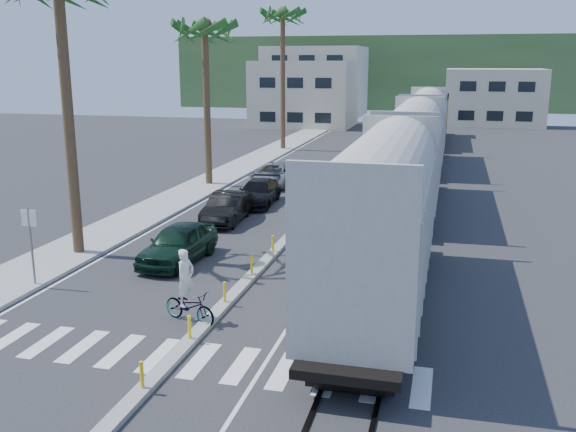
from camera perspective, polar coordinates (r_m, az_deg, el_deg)
The scene contains 16 objects.
ground at distance 20.15m, azimuth -7.58°, elevation -9.95°, with size 140.00×140.00×0.00m, color #28282B.
sidewalk at distance 45.57m, azimuth -5.89°, elevation 3.53°, with size 3.00×90.00×0.15m, color gray.
rails at distance 45.83m, azimuth 11.54°, elevation 3.33°, with size 1.56×100.00×0.06m.
median at distance 38.54m, azimuth 3.45°, elevation 1.73°, with size 0.45×60.00×0.85m.
crosswalk at distance 18.49m, azimuth -9.92°, elevation -12.29°, with size 14.00×2.20×0.01m, color silver.
lane_markings at distance 43.82m, azimuth 1.94°, elevation 3.09°, with size 9.42×90.00×0.01m.
freight_train at distance 41.34m, azimuth 11.42°, elevation 6.27°, with size 3.00×60.94×5.85m.
palm_trees at distance 42.66m, azimuth -6.84°, elevation 17.30°, with size 3.50×37.20×13.75m.
street_sign at distance 24.64m, azimuth -21.92°, elevation -1.59°, with size 0.60×0.08×3.00m.
buildings at distance 89.83m, azimuth 5.80°, elevation 11.25°, with size 38.00×27.00×10.00m.
hillside at distance 117.31m, azimuth 11.13°, elevation 12.42°, with size 80.00×20.00×12.00m, color #385628.
car_lead at distance 26.46m, azimuth -9.74°, elevation -2.42°, with size 2.11×4.76×1.59m, color black.
car_second at distance 32.74m, azimuth -5.46°, elevation 0.74°, with size 1.79×4.62×1.50m, color black.
car_third at distance 36.65m, azimuth -2.68°, elevation 2.10°, with size 2.25×4.94×1.40m, color black.
car_rear at distance 42.30m, azimuth -1.29°, elevation 3.71°, with size 2.45×5.24×1.45m, color #9FA2A4.
cyclist at distance 20.48m, azimuth -8.80°, elevation -7.36°, with size 1.98×2.45×2.38m.
Camera 1 is at (7.06, -17.08, 8.03)m, focal length 40.00 mm.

